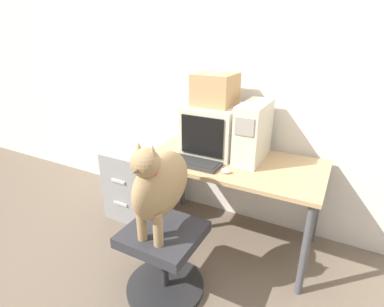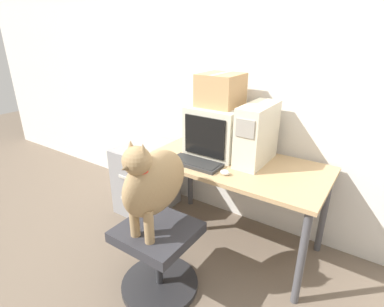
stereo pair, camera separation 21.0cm
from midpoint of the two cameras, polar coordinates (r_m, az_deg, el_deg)
ground_plane at (r=2.43m, az=1.03°, el=-20.60°), size 12.00×12.00×0.00m
wall_back at (r=2.53m, az=9.58°, el=13.93°), size 8.00×0.05×2.60m
desk at (r=2.34m, az=5.15°, el=-3.39°), size 1.36×0.71×0.73m
crt_monitor at (r=2.42m, az=1.74°, el=4.75°), size 0.42×0.45×0.39m
pc_tower at (r=2.27m, az=9.03°, el=4.06°), size 0.18×0.45×0.44m
keyboard at (r=2.22m, az=-2.32°, el=-1.84°), size 0.40×0.18×0.03m
computer_mouse at (r=2.09m, az=3.58°, el=-3.39°), size 0.07×0.05×0.04m
office_chair at (r=2.11m, az=-8.34°, el=-19.17°), size 0.53×0.53×0.49m
dog at (r=1.78m, az=-9.56°, el=-5.78°), size 0.21×0.51×0.62m
filing_cabinet at (r=2.95m, az=-12.17°, el=-5.03°), size 0.43×0.56×0.65m
cardboard_box at (r=2.35m, az=1.87°, el=12.10°), size 0.30×0.31×0.25m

